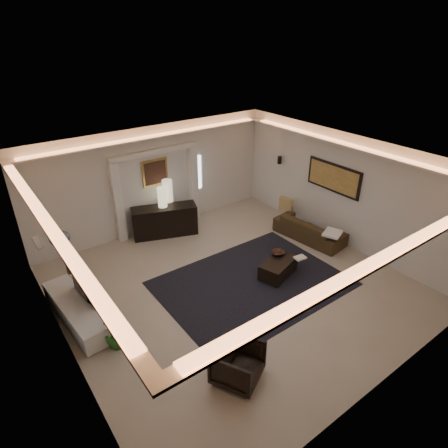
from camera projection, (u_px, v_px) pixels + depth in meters
floor at (233, 286)px, 8.55m from camera, size 7.00×7.00×0.00m
ceiling at (234, 162)px, 7.19m from camera, size 7.00×7.00×0.00m
wall_back at (155, 179)px, 10.36m from camera, size 7.00×0.00×7.00m
wall_front at (384, 325)px, 5.38m from camera, size 7.00×0.00×7.00m
wall_left at (58, 292)px, 6.04m from camera, size 0.00×7.00×7.00m
wall_right at (342, 190)px, 9.70m from camera, size 0.00×7.00×7.00m
cove_soffit at (234, 176)px, 7.32m from camera, size 7.00×7.00×0.04m
daylight_slit at (197, 173)px, 11.10m from camera, size 0.25×0.03×1.00m
area_rug at (252, 283)px, 8.61m from camera, size 4.00×3.00×0.01m
pilaster_left at (118, 203)px, 9.85m from camera, size 0.22×0.20×2.20m
pilaster_right at (193, 183)px, 11.06m from camera, size 0.22×0.20×2.20m
alcove_header at (154, 152)px, 9.92m from camera, size 2.52×0.20×0.12m
painting_frame at (155, 173)px, 10.25m from camera, size 0.74×0.04×0.74m
painting_canvas at (155, 173)px, 10.23m from camera, size 0.62×0.02×0.62m
art_panel_frame at (334, 178)px, 9.78m from camera, size 0.04×1.64×0.74m
art_panel_gold at (333, 178)px, 9.76m from camera, size 0.02×1.50×0.62m
wall_sconce at (280, 160)px, 11.09m from camera, size 0.12×0.12×0.22m
wall_niche at (38, 243)px, 6.98m from camera, size 0.10×0.55×0.04m
console at (165, 221)px, 10.44m from camera, size 1.81×1.10×0.87m
lamp_left at (162, 198)px, 10.16m from camera, size 0.26×0.26×0.54m
lamp_right at (168, 193)px, 10.46m from camera, size 0.32×0.32×0.62m
media_ledge at (76, 311)px, 7.46m from camera, size 0.71×2.17×0.40m
tv at (79, 287)px, 7.31m from camera, size 1.02×0.23×0.58m
figurine at (69, 265)px, 8.15m from camera, size 0.13×0.13×0.34m
ginger_jar at (59, 236)px, 6.80m from camera, size 0.47×0.47×0.38m
plant at (115, 330)px, 6.82m from camera, size 0.52×0.52×0.72m
sofa at (309, 229)px, 10.29m from camera, size 2.03×1.00×0.57m
throw_blanket at (333, 233)px, 9.55m from camera, size 0.61×0.56×0.05m
throw_pillow at (286, 204)px, 11.06m from camera, size 0.25×0.42×0.41m
coffee_table at (278, 267)px, 8.83m from camera, size 1.07×0.79×0.36m
bowl at (278, 252)px, 8.97m from camera, size 0.36×0.36×0.07m
magazine at (300, 257)px, 8.82m from camera, size 0.29×0.23×0.03m
armchair at (238, 364)px, 6.17m from camera, size 1.00×1.00×0.68m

